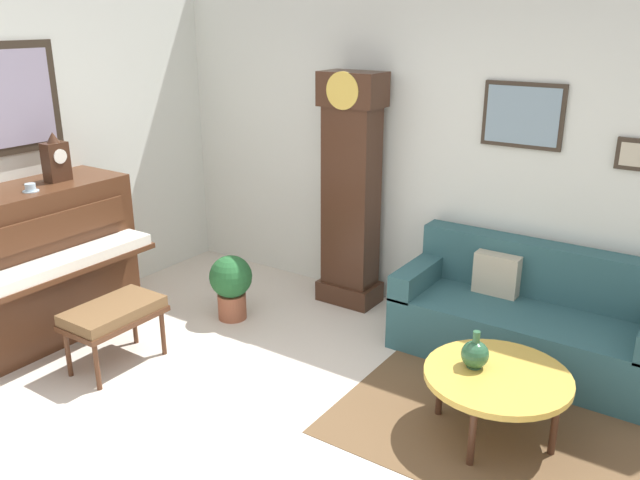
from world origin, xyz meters
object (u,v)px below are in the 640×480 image
(mantel_clock, at_px, (56,159))
(couch, at_px, (528,320))
(grandfather_clock, at_px, (351,198))
(coffee_table, at_px, (497,378))
(teacup, at_px, (30,188))
(green_jug, at_px, (475,354))
(piano, at_px, (39,264))
(piano_bench, at_px, (114,315))
(potted_plant, at_px, (231,283))

(mantel_clock, bearing_deg, couch, 25.16)
(grandfather_clock, relative_size, coffee_table, 2.31)
(couch, relative_size, teacup, 16.38)
(grandfather_clock, relative_size, green_jug, 8.46)
(piano, xyz_separation_m, green_jug, (3.27, 0.75, -0.11))
(coffee_table, bearing_deg, mantel_clock, -171.80)
(piano, xyz_separation_m, grandfather_clock, (1.65, 1.94, 0.34))
(piano_bench, bearing_deg, piano, -179.55)
(piano_bench, distance_m, green_jug, 2.55)
(piano, distance_m, potted_plant, 1.50)
(piano, relative_size, coffee_table, 1.64)
(piano_bench, distance_m, teacup, 1.11)
(piano_bench, bearing_deg, teacup, -175.39)
(couch, xyz_separation_m, mantel_clock, (-3.28, -1.54, 1.09))
(piano, relative_size, piano_bench, 2.06)
(grandfather_clock, bearing_deg, green_jug, -36.25)
(couch, bearing_deg, mantel_clock, -154.84)
(potted_plant, bearing_deg, mantel_clock, -141.26)
(couch, bearing_deg, piano_bench, -143.75)
(grandfather_clock, height_order, coffee_table, grandfather_clock)
(coffee_table, bearing_deg, teacup, -166.29)
(grandfather_clock, bearing_deg, mantel_clock, -134.42)
(piano, distance_m, piano_bench, 0.86)
(piano_bench, distance_m, mantel_clock, 1.32)
(piano, height_order, mantel_clock, mantel_clock)
(piano_bench, height_order, potted_plant, potted_plant)
(couch, height_order, potted_plant, couch)
(teacup, xyz_separation_m, potted_plant, (0.89, 1.12, -0.93))
(couch, bearing_deg, teacup, -149.65)
(coffee_table, relative_size, teacup, 7.59)
(piano_bench, height_order, teacup, teacup)
(coffee_table, bearing_deg, grandfather_clock, 146.22)
(grandfather_clock, distance_m, mantel_clock, 2.39)
(couch, bearing_deg, coffee_table, -82.86)
(grandfather_clock, bearing_deg, coffee_table, -33.78)
(potted_plant, bearing_deg, grandfather_clock, 53.81)
(piano_bench, relative_size, mantel_clock, 1.84)
(coffee_table, xyz_separation_m, mantel_clock, (-3.41, -0.49, 1.01))
(teacup, height_order, green_jug, teacup)
(grandfather_clock, xyz_separation_m, green_jug, (1.62, -1.19, -0.46))
(mantel_clock, relative_size, teacup, 3.28)
(couch, bearing_deg, piano, -151.24)
(green_jug, bearing_deg, couch, 89.09)
(grandfather_clock, height_order, couch, grandfather_clock)
(piano_bench, height_order, green_jug, green_jug)
(green_jug, bearing_deg, potted_plant, 171.90)
(mantel_clock, xyz_separation_m, potted_plant, (1.01, 0.81, -1.08))
(teacup, height_order, potted_plant, teacup)
(grandfather_clock, bearing_deg, teacup, -127.51)
(coffee_table, xyz_separation_m, potted_plant, (-2.41, 0.32, -0.07))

